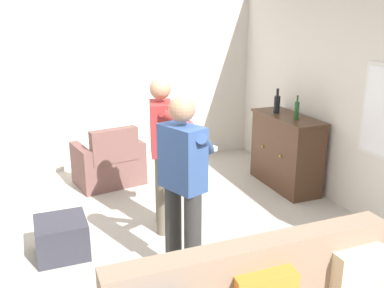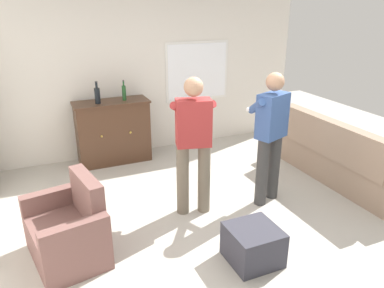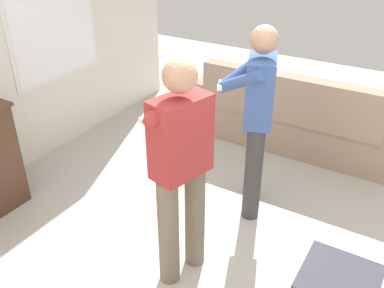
% 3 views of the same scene
% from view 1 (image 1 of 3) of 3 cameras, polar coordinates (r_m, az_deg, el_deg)
% --- Properties ---
extents(ground, '(10.40, 10.40, 0.00)m').
position_cam_1_polar(ground, '(4.55, -7.03, -13.50)').
color(ground, '#B2ADA3').
extents(wall_back_with_window, '(5.20, 0.15, 2.80)m').
position_cam_1_polar(wall_back_with_window, '(5.30, 21.59, 5.98)').
color(wall_back_with_window, silver).
rests_on(wall_back_with_window, ground).
extents(wall_side_left, '(0.12, 5.20, 2.80)m').
position_cam_1_polar(wall_side_left, '(6.61, -13.45, 8.69)').
color(wall_side_left, silver).
rests_on(wall_side_left, ground).
extents(armchair, '(0.79, 0.98, 0.85)m').
position_cam_1_polar(armchair, '(6.07, -10.95, -2.70)').
color(armchair, brown).
rests_on(armchair, ground).
extents(sideboard_cabinet, '(1.16, 0.49, 1.00)m').
position_cam_1_polar(sideboard_cabinet, '(5.96, 12.39, -0.98)').
color(sideboard_cabinet, '#472D1E').
rests_on(sideboard_cabinet, ground).
extents(bottle_wine_green, '(0.08, 0.08, 0.34)m').
position_cam_1_polar(bottle_wine_green, '(5.94, 11.27, 5.30)').
color(bottle_wine_green, black).
rests_on(bottle_wine_green, sideboard_cabinet).
extents(bottle_liquor_amber, '(0.06, 0.06, 0.31)m').
position_cam_1_polar(bottle_liquor_amber, '(5.62, 13.79, 4.40)').
color(bottle_liquor_amber, '#1E4C23').
rests_on(bottle_liquor_amber, sideboard_cabinet).
extents(ottoman, '(0.49, 0.49, 0.37)m').
position_cam_1_polar(ottoman, '(4.51, -16.98, -11.81)').
color(ottoman, '#33333D').
rests_on(ottoman, ground).
extents(person_standing_left, '(0.54, 0.51, 1.68)m').
position_cam_1_polar(person_standing_left, '(4.55, -3.94, -0.51)').
color(person_standing_left, '#6B6051').
rests_on(person_standing_left, ground).
extents(person_standing_right, '(0.52, 0.52, 1.68)m').
position_cam_1_polar(person_standing_right, '(3.63, -1.15, -5.06)').
color(person_standing_right, '#383838').
rests_on(person_standing_right, ground).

